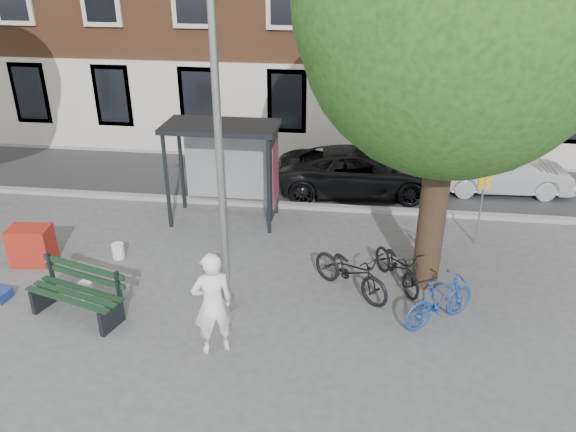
# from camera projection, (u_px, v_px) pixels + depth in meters

# --- Properties ---
(ground) EXTENTS (90.00, 90.00, 0.00)m
(ground) POSITION_uv_depth(u_px,v_px,m) (228.00, 308.00, 11.30)
(ground) COLOR #4C4C4F
(ground) RESTS_ON ground
(road) EXTENTS (40.00, 4.00, 0.01)m
(road) POSITION_uv_depth(u_px,v_px,m) (279.00, 180.00, 17.56)
(road) COLOR #28282B
(road) RESTS_ON ground
(curb_near) EXTENTS (40.00, 0.25, 0.12)m
(curb_near) POSITION_uv_depth(u_px,v_px,m) (268.00, 204.00, 15.75)
(curb_near) COLOR gray
(curb_near) RESTS_ON ground
(curb_far) EXTENTS (40.00, 0.25, 0.12)m
(curb_far) POSITION_uv_depth(u_px,v_px,m) (287.00, 157.00, 19.32)
(curb_far) COLOR gray
(curb_far) RESTS_ON ground
(lamppost) EXTENTS (0.28, 0.35, 6.11)m
(lamppost) POSITION_uv_depth(u_px,v_px,m) (221.00, 180.00, 10.10)
(lamppost) COLOR #9EA0A3
(lamppost) RESTS_ON ground
(tree_right) EXTENTS (5.76, 5.60, 8.20)m
(tree_right) POSITION_uv_depth(u_px,v_px,m) (459.00, 9.00, 9.64)
(tree_right) COLOR black
(tree_right) RESTS_ON ground
(bus_shelter) EXTENTS (2.85, 1.45, 2.62)m
(bus_shelter) POSITION_uv_depth(u_px,v_px,m) (238.00, 151.00, 14.21)
(bus_shelter) COLOR #1E2328
(bus_shelter) RESTS_ON ground
(painter) EXTENTS (0.86, 0.75, 1.98)m
(painter) POSITION_uv_depth(u_px,v_px,m) (213.00, 304.00, 9.72)
(painter) COLOR white
(painter) RESTS_ON ground
(bench) EXTENTS (2.08, 1.18, 1.02)m
(bench) POSITION_uv_depth(u_px,v_px,m) (78.00, 295.00, 10.89)
(bench) COLOR #1E2328
(bench) RESTS_ON ground
(bike_a) EXTENTS (1.97, 1.81, 1.04)m
(bike_a) POSITION_uv_depth(u_px,v_px,m) (351.00, 271.00, 11.61)
(bike_a) COLOR black
(bike_a) RESTS_ON ground
(bike_b) EXTENTS (1.64, 1.42, 1.02)m
(bike_b) POSITION_uv_depth(u_px,v_px,m) (440.00, 300.00, 10.66)
(bike_b) COLOR navy
(bike_b) RESTS_ON ground
(bike_c) EXTENTS (1.37, 1.84, 0.93)m
(bike_c) POSITION_uv_depth(u_px,v_px,m) (397.00, 265.00, 11.92)
(bike_c) COLOR black
(bike_c) RESTS_ON ground
(bike_d) EXTENTS (1.08, 1.73, 1.01)m
(bike_d) POSITION_uv_depth(u_px,v_px,m) (427.00, 252.00, 12.36)
(bike_d) COLOR black
(bike_d) RESTS_ON ground
(car_dark) EXTENTS (4.94, 2.63, 1.32)m
(car_dark) POSITION_uv_depth(u_px,v_px,m) (360.00, 171.00, 16.41)
(car_dark) COLOR black
(car_dark) RESTS_ON ground
(car_silver) EXTENTS (3.93, 1.56, 1.27)m
(car_silver) POSITION_uv_depth(u_px,v_px,m) (502.00, 172.00, 16.42)
(car_silver) COLOR #A8AAAF
(car_silver) RESTS_ON ground
(red_stand) EXTENTS (0.96, 0.69, 0.90)m
(red_stand) POSITION_uv_depth(u_px,v_px,m) (32.00, 246.00, 12.74)
(red_stand) COLOR #A22115
(red_stand) RESTS_ON ground
(bucket_a) EXTENTS (0.36, 0.36, 0.36)m
(bucket_a) POSITION_uv_depth(u_px,v_px,m) (86.00, 290.00, 11.59)
(bucket_a) COLOR white
(bucket_a) RESTS_ON ground
(bucket_b) EXTENTS (0.34, 0.34, 0.36)m
(bucket_b) POSITION_uv_depth(u_px,v_px,m) (118.00, 251.00, 13.07)
(bucket_b) COLOR white
(bucket_b) RESTS_ON ground
(notice_sign) EXTENTS (0.32, 0.12, 1.87)m
(notice_sign) POSITION_uv_depth(u_px,v_px,m) (483.00, 193.00, 13.21)
(notice_sign) COLOR #9EA0A3
(notice_sign) RESTS_ON ground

